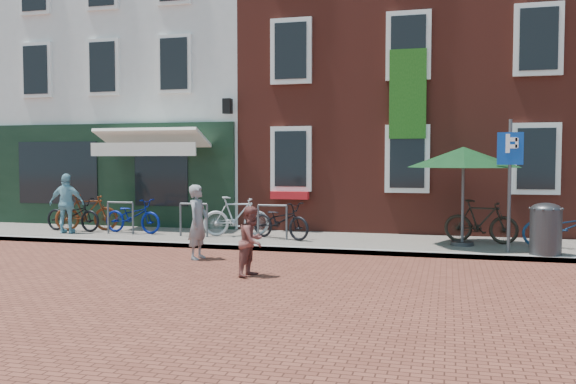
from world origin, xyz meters
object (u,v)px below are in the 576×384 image
(cafe_person, at_px, (67,203))
(bicycle_1, at_px, (87,212))
(bicycle_4, at_px, (281,220))
(litter_bin, at_px, (546,226))
(bicycle_2, at_px, (133,216))
(parasol, at_px, (463,153))
(woman, at_px, (198,222))
(bicycle_3, at_px, (236,216))
(bicycle_5, at_px, (481,222))
(bicycle_6, at_px, (564,228))
(parking_sign, at_px, (510,167))
(bicycle_0, at_px, (73,214))
(boy, at_px, (252,241))

(cafe_person, bearing_deg, bicycle_1, -117.39)
(bicycle_4, bearing_deg, litter_bin, -76.24)
(bicycle_1, height_order, bicycle_2, bicycle_1)
(parasol, distance_m, woman, 5.91)
(bicycle_3, height_order, bicycle_5, same)
(bicycle_6, bearing_deg, parasol, 103.35)
(parking_sign, bearing_deg, bicycle_0, 174.74)
(litter_bin, bearing_deg, bicycle_3, 169.51)
(bicycle_1, height_order, bicycle_3, same)
(woman, bearing_deg, litter_bin, -72.45)
(bicycle_0, distance_m, bicycle_1, 0.35)
(bicycle_3, height_order, bicycle_6, bicycle_3)
(boy, xyz_separation_m, bicycle_2, (-4.61, 4.24, -0.05))
(parasol, height_order, bicycle_6, parasol)
(litter_bin, distance_m, bicycle_6, 1.20)
(parasol, bearing_deg, litter_bin, -32.76)
(bicycle_0, xyz_separation_m, bicycle_2, (1.73, 0.03, 0.00))
(boy, xyz_separation_m, bicycle_5, (3.92, 4.53, -0.01))
(bicycle_1, bearing_deg, woman, -144.95)
(litter_bin, relative_size, bicycle_1, 0.68)
(bicycle_1, relative_size, bicycle_5, 1.00)
(bicycle_5, bearing_deg, parasol, 150.45)
(bicycle_2, bearing_deg, litter_bin, -88.89)
(cafe_person, bearing_deg, bicycle_5, 173.62)
(cafe_person, distance_m, bicycle_6, 11.80)
(parasol, relative_size, bicycle_3, 1.49)
(bicycle_3, distance_m, bicycle_5, 5.76)
(parking_sign, height_order, cafe_person, parking_sign)
(litter_bin, relative_size, bicycle_3, 0.68)
(woman, height_order, bicycle_3, woman)
(woman, relative_size, boy, 1.25)
(bicycle_3, bearing_deg, bicycle_0, 72.41)
(litter_bin, bearing_deg, bicycle_1, 173.36)
(parking_sign, relative_size, bicycle_3, 1.66)
(parking_sign, height_order, bicycle_2, parking_sign)
(woman, bearing_deg, bicycle_5, -56.81)
(boy, height_order, bicycle_6, boy)
(cafe_person, height_order, bicycle_0, cafe_person)
(bicycle_4, bearing_deg, bicycle_1, 111.35)
(bicycle_2, bearing_deg, bicycle_0, 99.24)
(woman, distance_m, bicycle_4, 2.85)
(parking_sign, bearing_deg, bicycle_3, 169.85)
(woman, relative_size, bicycle_1, 0.91)
(parking_sign, height_order, bicycle_4, parking_sign)
(parasol, bearing_deg, woman, -152.63)
(bicycle_2, bearing_deg, boy, -124.48)
(bicycle_4, bearing_deg, woman, -175.71)
(bicycle_0, bearing_deg, bicycle_1, -60.37)
(cafe_person, xyz_separation_m, bicycle_4, (5.57, 0.34, -0.32))
(boy, height_order, bicycle_5, boy)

